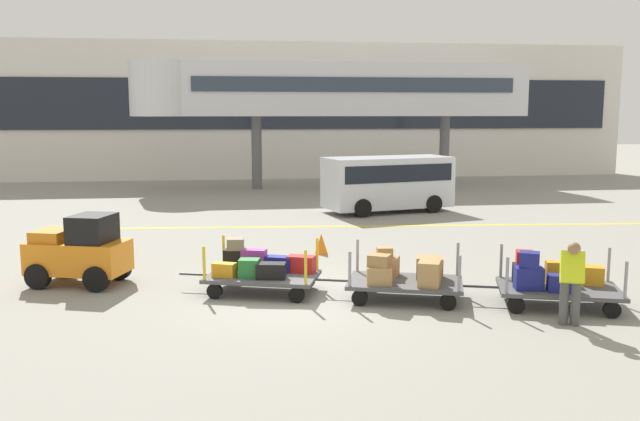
# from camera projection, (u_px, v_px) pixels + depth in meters

# --- Properties ---
(ground_plane) EXTENTS (120.00, 120.00, 0.00)m
(ground_plane) POSITION_uv_depth(u_px,v_px,m) (297.00, 297.00, 14.10)
(ground_plane) COLOR gray
(apron_lead_line) EXTENTS (20.27, 1.82, 0.01)m
(apron_lead_line) POSITION_uv_depth(u_px,v_px,m) (383.00, 226.00, 22.75)
(apron_lead_line) COLOR yellow
(apron_lead_line) RESTS_ON ground_plane
(terminal_building) EXTENTS (44.07, 2.51, 7.67)m
(terminal_building) POSITION_uv_depth(u_px,v_px,m) (251.00, 111.00, 39.01)
(terminal_building) COLOR silver
(terminal_building) RESTS_ON ground_plane
(jet_bridge) EXTENTS (19.51, 3.00, 6.18)m
(jet_bridge) POSITION_uv_depth(u_px,v_px,m) (318.00, 90.00, 33.41)
(jet_bridge) COLOR silver
(jet_bridge) RESTS_ON ground_plane
(baggage_tug) EXTENTS (2.33, 1.75, 1.58)m
(baggage_tug) POSITION_uv_depth(u_px,v_px,m) (80.00, 251.00, 15.00)
(baggage_tug) COLOR orange
(baggage_tug) RESTS_ON ground_plane
(baggage_cart_lead) EXTENTS (3.08, 2.03, 1.10)m
(baggage_cart_lead) POSITION_uv_depth(u_px,v_px,m) (261.00, 269.00, 14.40)
(baggage_cart_lead) COLOR #4C4C4F
(baggage_cart_lead) RESTS_ON ground_plane
(baggage_cart_middle) EXTENTS (3.08, 2.03, 1.10)m
(baggage_cart_middle) POSITION_uv_depth(u_px,v_px,m) (404.00, 275.00, 13.82)
(baggage_cart_middle) COLOR #4C4C4F
(baggage_cart_middle) RESTS_ON ground_plane
(baggage_cart_tail) EXTENTS (3.08, 2.03, 1.14)m
(baggage_cart_tail) POSITION_uv_depth(u_px,v_px,m) (552.00, 281.00, 13.35)
(baggage_cart_tail) COLOR #4C4C4F
(baggage_cart_tail) RESTS_ON ground_plane
(baggage_handler) EXTENTS (0.53, 0.54, 1.56)m
(baggage_handler) POSITION_uv_depth(u_px,v_px,m) (571.00, 279.00, 12.06)
(baggage_handler) COLOR #4C4C4C
(baggage_handler) RESTS_ON ground_plane
(shuttle_van) EXTENTS (5.12, 3.01, 2.10)m
(shuttle_van) POSITION_uv_depth(u_px,v_px,m) (388.00, 180.00, 25.84)
(shuttle_van) COLOR silver
(shuttle_van) RESTS_ON ground_plane
(safety_cone_near) EXTENTS (0.36, 0.36, 0.55)m
(safety_cone_near) POSITION_uv_depth(u_px,v_px,m) (321.00, 244.00, 18.34)
(safety_cone_near) COLOR orange
(safety_cone_near) RESTS_ON ground_plane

